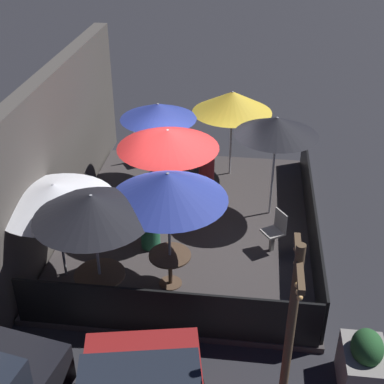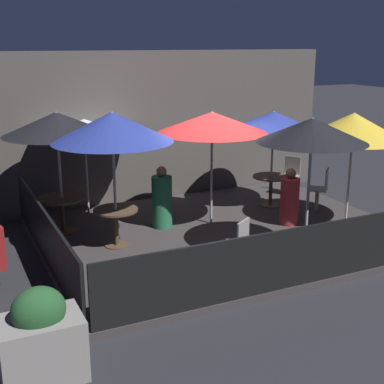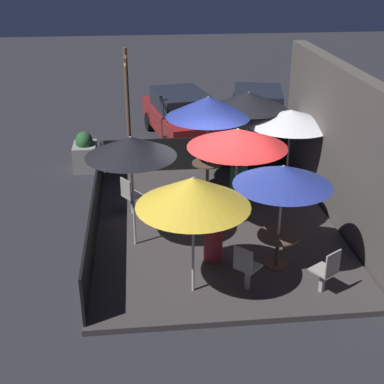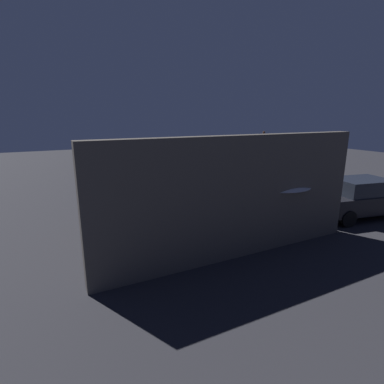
{
  "view_description": "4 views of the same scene",
  "coord_description": "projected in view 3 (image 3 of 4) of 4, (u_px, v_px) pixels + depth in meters",
  "views": [
    {
      "loc": [
        -10.11,
        -1.29,
        7.02
      ],
      "look_at": [
        -0.12,
        -0.06,
        1.03
      ],
      "focal_mm": 50.0,
      "sensor_mm": 36.0,
      "label": 1
    },
    {
      "loc": [
        -4.86,
        -8.82,
        3.75
      ],
      "look_at": [
        -0.7,
        -0.13,
        1.04
      ],
      "focal_mm": 50.0,
      "sensor_mm": 36.0,
      "label": 2
    },
    {
      "loc": [
        10.77,
        -1.64,
        5.97
      ],
      "look_at": [
        0.13,
        -0.53,
        1.04
      ],
      "focal_mm": 50.0,
      "sensor_mm": 36.0,
      "label": 3
    },
    {
      "loc": [
        4.91,
        9.75,
        4.08
      ],
      "look_at": [
        0.12,
        0.33,
        1.37
      ],
      "focal_mm": 28.0,
      "sensor_mm": 36.0,
      "label": 4
    }
  ],
  "objects": [
    {
      "name": "fence_side_left",
      "position": [
        198.0,
        153.0,
        15.24
      ],
      "size": [
        0.05,
        5.28,
        0.95
      ],
      "color": "black",
      "rests_on": "patio_deck"
    },
    {
      "name": "dining_table_1",
      "position": [
        246.0,
        156.0,
        14.78
      ],
      "size": [
        0.92,
        0.92,
        0.71
      ],
      "color": "#4C3828",
      "rests_on": "patio_deck"
    },
    {
      "name": "patio_umbrella_0",
      "position": [
        208.0,
        107.0,
        13.34
      ],
      "size": [
        2.14,
        2.14,
        2.47
      ],
      "color": "#B2B2B7",
      "rests_on": "patio_deck"
    },
    {
      "name": "patron_0",
      "position": [
        213.0,
        237.0,
        10.77
      ],
      "size": [
        0.48,
        0.48,
        1.18
      ],
      "rotation": [
        0.0,
        0.0,
        2.87
      ],
      "color": "maroon",
      "rests_on": "patio_deck"
    },
    {
      "name": "parked_car_0",
      "position": [
        181.0,
        115.0,
        17.78
      ],
      "size": [
        4.53,
        2.5,
        1.62
      ],
      "rotation": [
        0.0,
        0.0,
        0.2
      ],
      "color": "maroon",
      "rests_on": "ground_plane"
    },
    {
      "name": "patio_umbrella_3",
      "position": [
        193.0,
        192.0,
        9.14
      ],
      "size": [
        2.02,
        2.02,
        2.3
      ],
      "color": "#B2B2B7",
      "rests_on": "patio_deck"
    },
    {
      "name": "dining_table_2",
      "position": [
        278.0,
        241.0,
        10.54
      ],
      "size": [
        0.83,
        0.83,
        0.7
      ],
      "color": "#4C3828",
      "rests_on": "patio_deck"
    },
    {
      "name": "ground_plane",
      "position": [
        214.0,
        229.0,
        12.38
      ],
      "size": [
        60.0,
        60.0,
        0.0
      ],
      "primitive_type": "plane",
      "color": "#26262B"
    },
    {
      "name": "patron_1",
      "position": [
        238.0,
        185.0,
        13.04
      ],
      "size": [
        0.52,
        0.52,
        1.26
      ],
      "rotation": [
        0.0,
        0.0,
        5.95
      ],
      "color": "#236642",
      "rests_on": "patio_deck"
    },
    {
      "name": "planter_box",
      "position": [
        85.0,
        153.0,
        15.55
      ],
      "size": [
        0.94,
        0.66,
        1.13
      ],
      "color": "gray",
      "rests_on": "ground_plane"
    },
    {
      "name": "patio_chair_1",
      "position": [
        327.0,
        270.0,
        9.71
      ],
      "size": [
        0.55,
        0.55,
        0.92
      ],
      "rotation": [
        0.0,
        0.0,
        -2.57
      ],
      "color": "gray",
      "rests_on": "patio_deck"
    },
    {
      "name": "patio_deck",
      "position": [
        214.0,
        227.0,
        12.35
      ],
      "size": [
        6.97,
        5.48,
        0.12
      ],
      "color": "#383333",
      "rests_on": "ground_plane"
    },
    {
      "name": "dining_table_0",
      "position": [
        207.0,
        168.0,
        14.03
      ],
      "size": [
        0.81,
        0.81,
        0.71
      ],
      "color": "#4C3828",
      "rests_on": "patio_deck"
    },
    {
      "name": "patio_umbrella_1",
      "position": [
        248.0,
        100.0,
        14.12
      ],
      "size": [
        2.04,
        2.04,
        2.37
      ],
      "color": "#B2B2B7",
      "rests_on": "patio_deck"
    },
    {
      "name": "fence_front",
      "position": [
        95.0,
        212.0,
        11.88
      ],
      "size": [
        6.77,
        0.05,
        0.95
      ],
      "color": "black",
      "rests_on": "patio_deck"
    },
    {
      "name": "patio_chair_0",
      "position": [
        246.0,
        266.0,
        9.77
      ],
      "size": [
        0.57,
        0.57,
        0.95
      ],
      "rotation": [
        0.0,
        0.0,
        2.35
      ],
      "color": "gray",
      "rests_on": "patio_deck"
    },
    {
      "name": "patio_umbrella_4",
      "position": [
        291.0,
        117.0,
        13.64
      ],
      "size": [
        2.26,
        2.26,
        2.07
      ],
      "color": "#B2B2B7",
      "rests_on": "patio_deck"
    },
    {
      "name": "patio_umbrella_2",
      "position": [
        283.0,
        176.0,
        9.95
      ],
      "size": [
        1.88,
        1.88,
        2.16
      ],
      "color": "#B2B2B7",
      "rests_on": "patio_deck"
    },
    {
      "name": "patio_umbrella_5",
      "position": [
        131.0,
        147.0,
        10.62
      ],
      "size": [
        1.85,
        1.85,
        2.43
      ],
      "color": "#B2B2B7",
      "rests_on": "patio_deck"
    },
    {
      "name": "patio_chair_2",
      "position": [
        130.0,
        195.0,
        12.63
      ],
      "size": [
        0.56,
        0.56,
        0.93
      ],
      "rotation": [
        0.0,
        0.0,
        2.16
      ],
      "color": "gray",
      "rests_on": "patio_deck"
    },
    {
      "name": "building_wall",
      "position": [
        347.0,
        153.0,
        11.91
      ],
      "size": [
        8.57,
        0.36,
        3.56
      ],
      "color": "#4C4742",
      "rests_on": "ground_plane"
    },
    {
      "name": "parked_car_1",
      "position": [
        257.0,
        112.0,
        18.1
      ],
      "size": [
        4.16,
        2.4,
        1.62
      ],
      "rotation": [
        0.0,
        0.0,
        -0.19
      ],
      "color": "black",
      "rests_on": "ground_plane"
    },
    {
      "name": "patio_umbrella_6",
      "position": [
        238.0,
        138.0,
        11.47
      ],
      "size": [
        2.19,
        2.19,
        2.31
      ],
      "color": "#B2B2B7",
      "rests_on": "patio_deck"
    },
    {
      "name": "light_post",
      "position": [
        127.0,
        97.0,
        15.91
      ],
      "size": [
        1.1,
        0.12,
        3.33
      ],
      "color": "brown",
      "rests_on": "ground_plane"
    }
  ]
}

